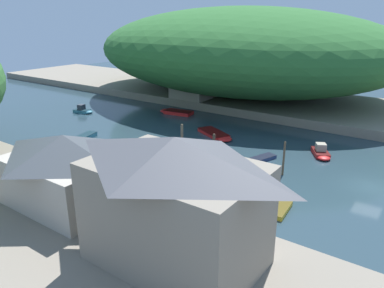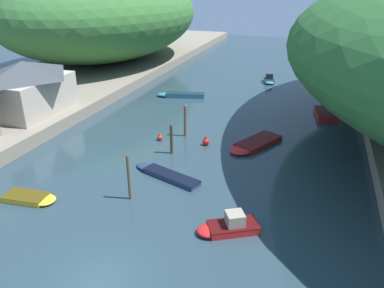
{
  "view_description": "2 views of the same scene",
  "coord_description": "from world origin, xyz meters",
  "px_view_note": "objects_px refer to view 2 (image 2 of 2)",
  "views": [
    {
      "loc": [
        -36.08,
        -4.81,
        15.51
      ],
      "look_at": [
        -2.88,
        18.76,
        1.36
      ],
      "focal_mm": 35.0,
      "sensor_mm": 36.0,
      "label": 1
    },
    {
      "loc": [
        9.71,
        -13.0,
        15.0
      ],
      "look_at": [
        -0.14,
        16.08,
        1.28
      ],
      "focal_mm": 35.0,
      "sensor_mm": 36.0,
      "label": 2
    }
  ],
  "objects_px": {
    "boat_cabin_cruiser": "(228,226)",
    "boat_red_skiff": "(269,80)",
    "boat_navy_launch": "(253,144)",
    "boathouse_shed": "(26,86)",
    "boat_near_quay": "(179,95)",
    "boat_yellow_tender": "(325,112)",
    "boat_small_dinghy": "(164,174)",
    "channel_buoy_near": "(206,141)",
    "channel_buoy_far": "(160,137)",
    "boat_far_right_bank": "(32,198)"
  },
  "relations": [
    {
      "from": "boat_cabin_cruiser",
      "to": "boat_red_skiff",
      "type": "distance_m",
      "value": 38.57
    },
    {
      "from": "boat_red_skiff",
      "to": "boat_navy_launch",
      "type": "height_order",
      "value": "boat_red_skiff"
    },
    {
      "from": "boathouse_shed",
      "to": "boat_near_quay",
      "type": "relative_size",
      "value": 1.43
    },
    {
      "from": "boathouse_shed",
      "to": "boat_navy_launch",
      "type": "bearing_deg",
      "value": 3.72
    },
    {
      "from": "boat_cabin_cruiser",
      "to": "boat_yellow_tender",
      "type": "xyz_separation_m",
      "value": [
        5.63,
        25.77,
        -0.12
      ]
    },
    {
      "from": "boat_cabin_cruiser",
      "to": "boat_near_quay",
      "type": "height_order",
      "value": "boat_cabin_cruiser"
    },
    {
      "from": "boat_small_dinghy",
      "to": "channel_buoy_near",
      "type": "height_order",
      "value": "channel_buoy_near"
    },
    {
      "from": "boat_cabin_cruiser",
      "to": "boathouse_shed",
      "type": "bearing_deg",
      "value": 34.78
    },
    {
      "from": "boat_cabin_cruiser",
      "to": "channel_buoy_far",
      "type": "bearing_deg",
      "value": 9.37
    },
    {
      "from": "channel_buoy_far",
      "to": "boat_cabin_cruiser",
      "type": "bearing_deg",
      "value": -50.83
    },
    {
      "from": "boat_navy_launch",
      "to": "boat_far_right_bank",
      "type": "bearing_deg",
      "value": 74.25
    },
    {
      "from": "boathouse_shed",
      "to": "boat_small_dinghy",
      "type": "distance_m",
      "value": 20.33
    },
    {
      "from": "boat_far_right_bank",
      "to": "boat_red_skiff",
      "type": "bearing_deg",
      "value": 158.02
    },
    {
      "from": "boat_yellow_tender",
      "to": "channel_buoy_near",
      "type": "distance_m",
      "value": 17.08
    },
    {
      "from": "channel_buoy_near",
      "to": "channel_buoy_far",
      "type": "relative_size",
      "value": 1.24
    },
    {
      "from": "channel_buoy_far",
      "to": "boat_near_quay",
      "type": "bearing_deg",
      "value": 102.88
    },
    {
      "from": "boat_red_skiff",
      "to": "boat_navy_launch",
      "type": "xyz_separation_m",
      "value": [
        1.99,
        -24.73,
        -0.18
      ]
    },
    {
      "from": "boat_cabin_cruiser",
      "to": "channel_buoy_near",
      "type": "distance_m",
      "value": 13.65
    },
    {
      "from": "boat_cabin_cruiser",
      "to": "boat_near_quay",
      "type": "xyz_separation_m",
      "value": [
        -13.32,
        26.82,
        -0.12
      ]
    },
    {
      "from": "boathouse_shed",
      "to": "boat_far_right_bank",
      "type": "xyz_separation_m",
      "value": [
        11.01,
        -13.16,
        -4.04
      ]
    },
    {
      "from": "boathouse_shed",
      "to": "boat_near_quay",
      "type": "height_order",
      "value": "boathouse_shed"
    },
    {
      "from": "boathouse_shed",
      "to": "boat_far_right_bank",
      "type": "height_order",
      "value": "boathouse_shed"
    },
    {
      "from": "boat_red_skiff",
      "to": "boat_navy_launch",
      "type": "bearing_deg",
      "value": 83.56
    },
    {
      "from": "boat_far_right_bank",
      "to": "boat_yellow_tender",
      "type": "bearing_deg",
      "value": 137.63
    },
    {
      "from": "boat_small_dinghy",
      "to": "boat_yellow_tender",
      "type": "bearing_deg",
      "value": -12.61
    },
    {
      "from": "boathouse_shed",
      "to": "boat_near_quay",
      "type": "bearing_deg",
      "value": 50.32
    },
    {
      "from": "boat_cabin_cruiser",
      "to": "channel_buoy_near",
      "type": "xyz_separation_m",
      "value": [
        -5.25,
        12.6,
        0.01
      ]
    },
    {
      "from": "boat_navy_launch",
      "to": "boat_near_quay",
      "type": "height_order",
      "value": "boat_near_quay"
    },
    {
      "from": "boat_red_skiff",
      "to": "channel_buoy_far",
      "type": "bearing_deg",
      "value": 63.57
    },
    {
      "from": "channel_buoy_near",
      "to": "boat_small_dinghy",
      "type": "bearing_deg",
      "value": -101.68
    },
    {
      "from": "channel_buoy_far",
      "to": "boat_navy_launch",
      "type": "bearing_deg",
      "value": 9.05
    },
    {
      "from": "boat_far_right_bank",
      "to": "boat_near_quay",
      "type": "height_order",
      "value": "boat_near_quay"
    },
    {
      "from": "boathouse_shed",
      "to": "boat_far_right_bank",
      "type": "relative_size",
      "value": 2.33
    },
    {
      "from": "boat_cabin_cruiser",
      "to": "boat_red_skiff",
      "type": "bearing_deg",
      "value": -25.65
    },
    {
      "from": "boat_cabin_cruiser",
      "to": "boat_navy_launch",
      "type": "relative_size",
      "value": 0.64
    },
    {
      "from": "boat_cabin_cruiser",
      "to": "boat_yellow_tender",
      "type": "distance_m",
      "value": 26.37
    },
    {
      "from": "boat_yellow_tender",
      "to": "boat_navy_launch",
      "type": "height_order",
      "value": "boat_yellow_tender"
    },
    {
      "from": "boat_cabin_cruiser",
      "to": "boat_yellow_tender",
      "type": "height_order",
      "value": "boat_cabin_cruiser"
    },
    {
      "from": "boat_yellow_tender",
      "to": "channel_buoy_near",
      "type": "relative_size",
      "value": 5.72
    },
    {
      "from": "boat_navy_launch",
      "to": "boat_near_quay",
      "type": "distance_m",
      "value": 18.12
    },
    {
      "from": "boat_red_skiff",
      "to": "boat_far_right_bank",
      "type": "bearing_deg",
      "value": 62.44
    },
    {
      "from": "boat_yellow_tender",
      "to": "boat_navy_launch",
      "type": "bearing_deg",
      "value": -126.68
    },
    {
      "from": "boat_navy_launch",
      "to": "channel_buoy_near",
      "type": "xyz_separation_m",
      "value": [
        -4.46,
        -1.13,
        0.18
      ]
    },
    {
      "from": "boat_far_right_bank",
      "to": "boat_small_dinghy",
      "type": "height_order",
      "value": "boat_far_right_bank"
    },
    {
      "from": "boat_cabin_cruiser",
      "to": "boat_yellow_tender",
      "type": "relative_size",
      "value": 0.71
    },
    {
      "from": "boat_cabin_cruiser",
      "to": "channel_buoy_near",
      "type": "relative_size",
      "value": 4.08
    },
    {
      "from": "boat_far_right_bank",
      "to": "boat_cabin_cruiser",
      "type": "height_order",
      "value": "boat_cabin_cruiser"
    },
    {
      "from": "boat_far_right_bank",
      "to": "boat_navy_launch",
      "type": "distance_m",
      "value": 20.14
    },
    {
      "from": "boat_far_right_bank",
      "to": "boat_cabin_cruiser",
      "type": "xyz_separation_m",
      "value": [
        14.5,
        1.03,
        0.2
      ]
    },
    {
      "from": "boathouse_shed",
      "to": "boat_small_dinghy",
      "type": "height_order",
      "value": "boathouse_shed"
    }
  ]
}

